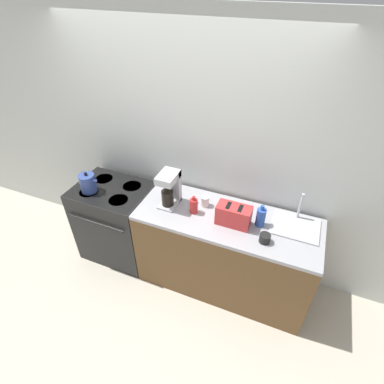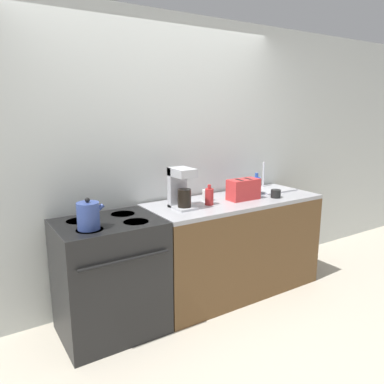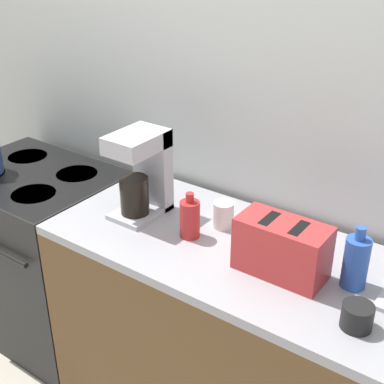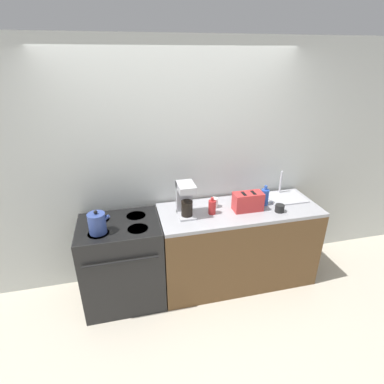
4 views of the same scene
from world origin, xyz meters
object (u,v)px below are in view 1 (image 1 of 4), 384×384
Objects in this scene: kettle at (88,183)px; toaster at (234,215)px; coffee_maker at (170,187)px; stove at (117,221)px; cup_black at (265,238)px; bottle_red at (194,206)px; bottle_blue at (261,217)px; cup_white at (205,201)px.

kettle is 1.51m from toaster.
coffee_maker is (0.86, 0.15, 0.09)m from kettle.
toaster is (1.33, -0.02, 0.55)m from stove.
stove is 3.03× the size of toaster.
cup_black is (1.82, -0.02, -0.06)m from kettle.
bottle_red is at bearing -0.71° from stove.
bottle_red is at bearing -174.18° from bottle_blue.
toaster reaches higher than stove.
coffee_maker is at bearing 169.71° from cup_black.
kettle is at bearing -174.84° from bottle_red.
cup_white is (1.19, 0.23, -0.05)m from kettle.
bottle_blue is (1.74, 0.16, -0.01)m from kettle.
bottle_blue reaches higher than cup_white.
coffee_maker is 3.33× the size of cup_white.
cup_white is at bearing 155.99° from toaster.
toaster reaches higher than bottle_red.
bottle_red is at bearing -115.89° from cup_white.
bottle_red is 0.82× the size of bottle_blue.
kettle is at bearing -176.54° from toaster.
cup_black is 0.90× the size of cup_white.
toaster is 3.23× the size of cup_black.
kettle is at bearing -174.61° from bottle_blue.
cup_black is (0.08, -0.19, -0.05)m from bottle_blue.
bottle_red reaches higher than cup_white.
bottle_blue is (0.88, 0.01, -0.09)m from coffee_maker.
cup_white is (-0.63, 0.26, 0.01)m from cup_black.
toaster is 0.24m from bottle_blue.
cup_white is (-0.32, 0.14, -0.04)m from toaster.
coffee_maker is 3.70× the size of cup_black.
bottle_blue is at bearing 5.39° from kettle.
stove is 1.72m from cup_black.
toaster is 0.36m from cup_white.
bottle_red is (-0.39, 0.01, -0.02)m from toaster.
bottle_blue is (0.61, 0.06, 0.02)m from bottle_red.
bottle_red is 1.93× the size of cup_black.
bottle_red is 0.71m from cup_black.
bottle_red is at bearing 178.50° from toaster.
stove is 1.08m from bottle_red.
toaster is at bearing -24.01° from cup_white.
cup_black is at bearing -66.58° from bottle_blue.
toaster is at bearing -1.50° from bottle_red.
cup_white is at bearing 11.19° from kettle.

